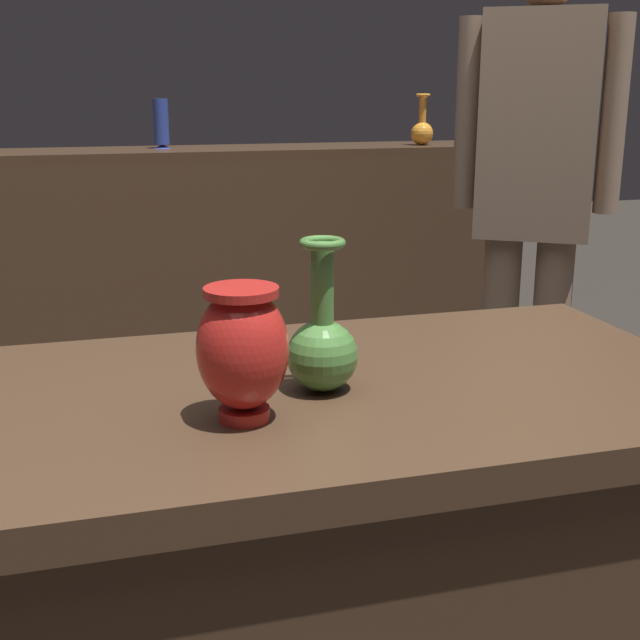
{
  "coord_description": "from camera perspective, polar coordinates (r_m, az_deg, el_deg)",
  "views": [
    {
      "loc": [
        -0.31,
        -1.11,
        1.22
      ],
      "look_at": [
        0.0,
        -0.01,
        0.9
      ],
      "focal_mm": 47.03,
      "sensor_mm": 36.0,
      "label": 1
    }
  ],
  "objects": [
    {
      "name": "shelf_vase_far_right",
      "position": [
        3.52,
        6.96,
        12.75
      ],
      "size": [
        0.09,
        0.09,
        0.2
      ],
      "color": "orange",
      "rests_on": "back_display_shelf"
    },
    {
      "name": "shelf_vase_center",
      "position": [
        3.36,
        -10.75,
        12.95
      ],
      "size": [
        0.07,
        0.07,
        0.19
      ],
      "color": "#2D429E",
      "rests_on": "back_display_shelf"
    },
    {
      "name": "back_display_shelf",
      "position": [
        3.4,
        -10.21,
        3.04
      ],
      "size": [
        2.6,
        0.4,
        0.99
      ],
      "color": "#422D1E",
      "rests_on": "ground_plane"
    },
    {
      "name": "vase_tall_behind",
      "position": [
        1.07,
        -5.28,
        -1.95
      ],
      "size": [
        0.12,
        0.12,
        0.18
      ],
      "color": "red",
      "rests_on": "display_plinth"
    },
    {
      "name": "vase_centerpiece",
      "position": [
        1.18,
        0.17,
        -1.66
      ],
      "size": [
        0.1,
        0.1,
        0.22
      ],
      "color": "#477A38",
      "rests_on": "display_plinth"
    },
    {
      "name": "display_plinth",
      "position": [
        1.41,
        -0.16,
        -19.67
      ],
      "size": [
        1.2,
        0.64,
        0.8
      ],
      "color": "#422D1E",
      "rests_on": "ground_plane"
    },
    {
      "name": "visitor_near_right",
      "position": [
        2.52,
        14.36,
        8.92
      ],
      "size": [
        0.41,
        0.32,
        1.61
      ],
      "rotation": [
        0.0,
        0.0,
        2.57
      ],
      "color": "#846B56",
      "rests_on": "ground_plane"
    }
  ]
}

